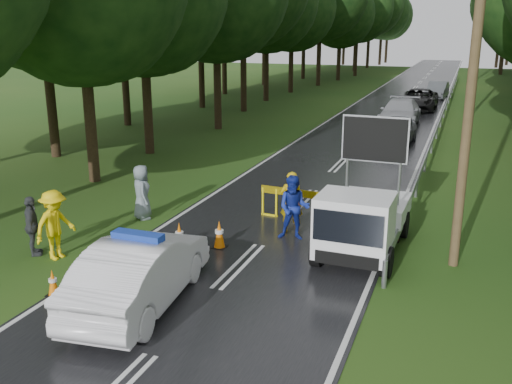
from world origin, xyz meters
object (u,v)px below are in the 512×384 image
at_px(barrier, 297,197).
at_px(officer, 291,203).
at_px(police_sedan, 140,272).
at_px(queue_car_second, 400,113).
at_px(queue_car_third, 419,99).
at_px(queue_car_first, 397,130).
at_px(queue_car_fourth, 437,90).
at_px(civilian, 294,208).
at_px(work_truck, 363,220).

height_order(barrier, officer, officer).
distance_m(police_sedan, queue_car_second, 26.60).
bearing_deg(queue_car_third, queue_car_first, -88.86).
height_order(queue_car_third, queue_car_fourth, queue_car_third).
relative_size(barrier, civilian, 1.31).
distance_m(officer, queue_car_third, 28.66).
bearing_deg(police_sedan, officer, -114.26).
xyz_separation_m(work_truck, queue_car_fourth, (-0.20, 37.29, -0.26)).
height_order(barrier, queue_car_second, queue_car_second).
height_order(police_sedan, queue_car_first, police_sedan).
bearing_deg(work_truck, officer, 160.67).
distance_m(civilian, queue_car_fourth, 36.93).
height_order(work_truck, queue_car_fourth, work_truck).
bearing_deg(barrier, civilian, -72.24).
height_order(barrier, queue_car_third, queue_car_third).
distance_m(queue_car_second, queue_car_third, 7.73).
relative_size(officer, queue_car_third, 0.35).
height_order(work_truck, civilian, work_truck).
xyz_separation_m(officer, queue_car_second, (0.71, 20.92, -0.14)).
xyz_separation_m(work_truck, queue_car_second, (-1.55, 21.78, -0.16)).
bearing_deg(barrier, queue_car_fourth, 91.38).
bearing_deg(police_sedan, queue_car_second, -101.86).
bearing_deg(queue_car_second, work_truck, -86.04).
bearing_deg(officer, queue_car_first, -100.56).
distance_m(police_sedan, officer, 5.85).
height_order(police_sedan, civilian, civilian).
bearing_deg(police_sedan, barrier, -110.07).
distance_m(officer, civilian, 0.50).
relative_size(police_sedan, queue_car_first, 1.14).
bearing_deg(queue_car_third, officer, -91.55).
distance_m(barrier, queue_car_fourth, 35.32).
relative_size(barrier, officer, 1.31).
height_order(queue_car_second, queue_car_third, queue_car_second).
bearing_deg(work_truck, police_sedan, -129.29).
relative_size(barrier, queue_car_first, 0.58).
bearing_deg(civilian, work_truck, -19.42).
bearing_deg(work_truck, queue_car_fourth, 91.80).
xyz_separation_m(queue_car_second, queue_car_third, (0.46, 7.71, -0.05)).
bearing_deg(queue_car_fourth, police_sedan, -91.37).
xyz_separation_m(queue_car_third, queue_car_fourth, (0.90, 7.79, -0.05)).
bearing_deg(officer, civilian, 109.37).
bearing_deg(queue_car_fourth, queue_car_third, -92.72).
xyz_separation_m(officer, civilian, (0.21, -0.45, 0.00)).
relative_size(police_sedan, work_truck, 1.07).
bearing_deg(queue_car_first, barrier, -92.88).
relative_size(queue_car_third, queue_car_fourth, 1.27).
relative_size(queue_car_first, queue_car_fourth, 0.99).
relative_size(officer, queue_car_first, 0.45).
distance_m(police_sedan, work_truck, 6.21).
height_order(queue_car_first, queue_car_second, queue_car_second).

